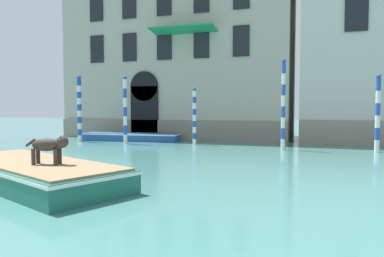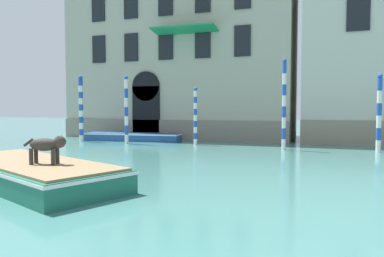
% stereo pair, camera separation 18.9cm
% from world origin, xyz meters
% --- Properties ---
extents(palazzo_left, '(15.74, 7.40, 18.22)m').
position_xyz_m(palazzo_left, '(0.52, 23.44, 9.09)').
color(palazzo_left, '#B2A893').
rests_on(palazzo_left, ground_plane).
extents(boat_foreground, '(6.83, 4.70, 0.65)m').
position_xyz_m(boat_foreground, '(2.59, 6.11, 0.35)').
color(boat_foreground, '#1E6651').
rests_on(boat_foreground, ground_plane).
extents(dog_on_deck, '(1.14, 0.50, 0.77)m').
position_xyz_m(dog_on_deck, '(3.50, 5.74, 1.15)').
color(dog_on_deck, '#332D28').
rests_on(dog_on_deck, boat_foreground).
extents(boat_moored_near_palazzo, '(6.25, 2.05, 0.49)m').
position_xyz_m(boat_moored_near_palazzo, '(-1.14, 18.93, 0.26)').
color(boat_moored_near_palazzo, '#234C8C').
rests_on(boat_moored_near_palazzo, ground_plane).
extents(mooring_pole_0, '(0.22, 0.22, 3.95)m').
position_xyz_m(mooring_pole_0, '(-0.55, 17.11, 1.99)').
color(mooring_pole_0, white).
rests_on(mooring_pole_0, ground_plane).
extents(mooring_pole_1, '(0.27, 0.27, 4.10)m').
position_xyz_m(mooring_pole_1, '(-3.97, 17.52, 2.07)').
color(mooring_pole_1, white).
rests_on(mooring_pole_1, ground_plane).
extents(mooring_pole_2, '(0.21, 0.21, 3.25)m').
position_xyz_m(mooring_pole_2, '(3.46, 17.78, 1.64)').
color(mooring_pole_2, white).
rests_on(mooring_pole_2, ground_plane).
extents(mooring_pole_3, '(0.20, 0.20, 4.53)m').
position_xyz_m(mooring_pole_3, '(8.41, 16.92, 2.28)').
color(mooring_pole_3, white).
rests_on(mooring_pole_3, ground_plane).
extents(mooring_pole_4, '(0.23, 0.23, 3.69)m').
position_xyz_m(mooring_pole_4, '(12.72, 17.28, 1.86)').
color(mooring_pole_4, white).
rests_on(mooring_pole_4, ground_plane).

